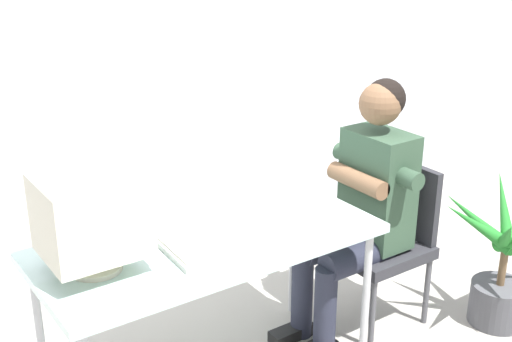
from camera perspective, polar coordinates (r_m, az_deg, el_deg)
The scene contains 7 objects.
wall_back at distance 3.98m, azimuth -11.11°, elevation 12.99°, with size 8.00×0.10×3.00m, color silver.
desk at distance 2.88m, azimuth -4.01°, elevation -6.59°, with size 1.46×0.68×0.74m.
crt_monitor at distance 2.58m, azimuth -13.73°, elevation -3.70°, with size 0.38×0.33×0.39m.
keyboard at distance 2.78m, azimuth -6.38°, elevation -6.18°, with size 0.19×0.44×0.03m.
office_chair at distance 3.56m, azimuth 10.99°, elevation -5.34°, with size 0.45×0.45×0.84m.
person_seated at distance 3.34m, azimuth 9.06°, elevation -2.55°, with size 0.68×0.55×1.30m.
potted_plant at distance 3.70m, azimuth 20.27°, elevation -7.48°, with size 0.67×0.72×0.79m.
Camera 1 is at (-1.28, -2.22, 2.01)m, focal length 47.11 mm.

